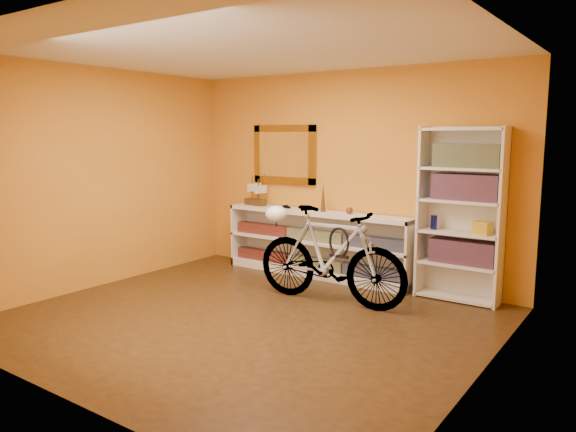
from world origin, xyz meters
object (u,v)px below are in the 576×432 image
Objects in this scene: bookcase at (460,215)px; helmet at (276,214)px; console_unit at (316,244)px; bicycle at (330,255)px.

bookcase reaches higher than helmet.
console_unit is 1.06m from helmet.
bookcase is 1.48m from bicycle.
bicycle is 7.13× the size of helmet.
console_unit is 10.36× the size of helmet.
bookcase is (1.82, 0.03, 0.52)m from console_unit.
bookcase reaches higher than bicycle.
helmet is (-1.78, -0.96, -0.02)m from bookcase.
bicycle is (-1.09, -0.91, -0.42)m from bookcase.
console_unit is 1.15m from bicycle.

